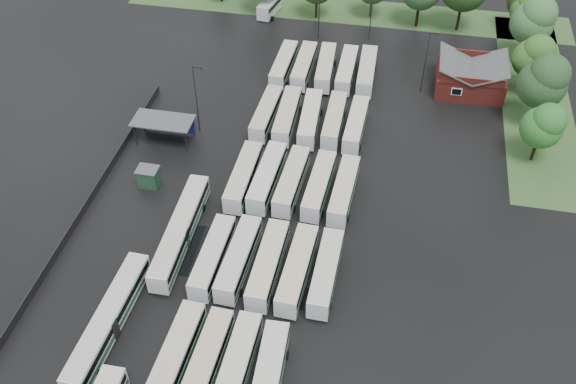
# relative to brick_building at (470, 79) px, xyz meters

# --- Properties ---
(ground) EXTENTS (160.00, 160.00, 0.00)m
(ground) POSITION_rel_brick_building_xyz_m (-24.00, -42.77, -1.87)
(ground) COLOR black
(ground) RESTS_ON ground
(brick_building) EXTENTS (10.07, 8.60, 5.39)m
(brick_building) POSITION_rel_brick_building_xyz_m (0.00, 0.00, 0.00)
(brick_building) COLOR maroon
(brick_building) RESTS_ON ground
(wash_shed) EXTENTS (8.20, 4.20, 3.58)m
(wash_shed) POSITION_rel_brick_building_xyz_m (-41.20, -20.74, 1.12)
(wash_shed) COLOR #2D2D30
(wash_shed) RESTS_ON ground
(utility_hut) EXTENTS (2.70, 2.20, 2.62)m
(utility_hut) POSITION_rel_brick_building_xyz_m (-40.20, -30.17, -0.55)
(utility_hut) COLOR #1B4225
(utility_hut) RESTS_ON ground
(grass_strip_north) EXTENTS (80.00, 10.00, 0.01)m
(grass_strip_north) POSITION_rel_brick_building_xyz_m (-22.00, 22.03, -1.86)
(grass_strip_north) COLOR #375C28
(grass_strip_north) RESTS_ON ground
(grass_strip_east) EXTENTS (10.00, 50.00, 0.01)m
(grass_strip_east) POSITION_rel_brick_building_xyz_m (10.00, 0.03, -1.86)
(grass_strip_east) COLOR #375C28
(grass_strip_east) RESTS_ON ground
(west_fence) EXTENTS (0.10, 50.00, 1.20)m
(west_fence) POSITION_rel_brick_building_xyz_m (-46.20, -34.77, -1.27)
(west_fence) COLOR #2D2D30
(west_fence) RESTS_ON ground
(bus_r1c0) EXTENTS (2.78, 11.35, 3.14)m
(bus_r1c0) POSITION_rel_brick_building_xyz_m (-28.22, -54.83, -0.14)
(bus_r1c0) COLOR white
(bus_r1c0) RESTS_ON ground
(bus_r1c1) EXTENTS (2.71, 11.14, 3.08)m
(bus_r1c1) POSITION_rel_brick_building_xyz_m (-25.15, -54.93, -0.17)
(bus_r1c1) COLOR white
(bus_r1c1) RESTS_ON ground
(bus_r1c2) EXTENTS (2.55, 11.12, 3.08)m
(bus_r1c2) POSITION_rel_brick_building_xyz_m (-22.18, -54.86, -0.17)
(bus_r1c2) COLOR white
(bus_r1c2) RESTS_ON ground
(bus_r1c3) EXTENTS (2.85, 11.36, 3.14)m
(bus_r1c3) POSITION_rel_brick_building_xyz_m (-18.97, -55.51, -0.14)
(bus_r1c3) COLOR white
(bus_r1c3) RESTS_ON ground
(bus_r2c0) EXTENTS (2.55, 10.96, 3.04)m
(bus_r2c0) POSITION_rel_brick_building_xyz_m (-28.29, -41.90, -0.20)
(bus_r2c0) COLOR white
(bus_r2c0) RESTS_ON ground
(bus_r2c1) EXTENTS (2.78, 11.26, 3.11)m
(bus_r2c1) POSITION_rel_brick_building_xyz_m (-25.40, -41.62, -0.15)
(bus_r2c1) COLOR white
(bus_r2c1) RESTS_ON ground
(bus_r2c2) EXTENTS (2.60, 11.45, 3.18)m
(bus_r2c2) POSITION_rel_brick_building_xyz_m (-22.04, -41.84, -0.12)
(bus_r2c2) COLOR white
(bus_r2c2) RESTS_ON ground
(bus_r2c3) EXTENTS (2.87, 11.51, 3.18)m
(bus_r2c3) POSITION_rel_brick_building_xyz_m (-18.77, -41.91, -0.12)
(bus_r2c3) COLOR white
(bus_r2c3) RESTS_ON ground
(bus_r2c4) EXTENTS (2.50, 10.99, 3.05)m
(bus_r2c4) POSITION_rel_brick_building_xyz_m (-15.65, -41.68, -0.19)
(bus_r2c4) COLOR white
(bus_r2c4) RESTS_ON ground
(bus_r3c0) EXTENTS (2.48, 11.31, 3.14)m
(bus_r3c0) POSITION_rel_brick_building_xyz_m (-28.22, -28.23, -0.14)
(bus_r3c0) COLOR white
(bus_r3c0) RESTS_ON ground
(bus_r3c1) EXTENTS (2.86, 11.52, 3.18)m
(bus_r3c1) POSITION_rel_brick_building_xyz_m (-25.27, -27.77, -0.12)
(bus_r3c1) COLOR white
(bus_r3c1) RESTS_ON ground
(bus_r3c2) EXTENTS (2.85, 11.23, 3.10)m
(bus_r3c2) POSITION_rel_brick_building_xyz_m (-22.13, -27.81, -0.16)
(bus_r3c2) COLOR white
(bus_r3c2) RESTS_ON ground
(bus_r3c3) EXTENTS (2.83, 11.11, 3.07)m
(bus_r3c3) POSITION_rel_brick_building_xyz_m (-18.63, -27.97, -0.18)
(bus_r3c3) COLOR white
(bus_r3c3) RESTS_ON ground
(bus_r3c4) EXTENTS (2.75, 11.01, 3.04)m
(bus_r3c4) POSITION_rel_brick_building_xyz_m (-15.48, -28.22, -0.19)
(bus_r3c4) COLOR white
(bus_r3c4) RESTS_ON ground
(bus_r4c0) EXTENTS (2.67, 10.96, 3.03)m
(bus_r4c0) POSITION_rel_brick_building_xyz_m (-28.41, -14.29, -0.20)
(bus_r4c0) COLOR white
(bus_r4c0) RESTS_ON ground
(bus_r4c1) EXTENTS (2.66, 11.37, 3.15)m
(bus_r4c1) POSITION_rel_brick_building_xyz_m (-25.37, -14.43, -0.13)
(bus_r4c1) COLOR white
(bus_r4c1) RESTS_ON ground
(bus_r4c2) EXTENTS (2.95, 11.34, 3.13)m
(bus_r4c2) POSITION_rel_brick_building_xyz_m (-22.08, -14.42, -0.15)
(bus_r4c2) COLOR white
(bus_r4c2) RESTS_ON ground
(bus_r4c3) EXTENTS (2.39, 10.91, 3.03)m
(bus_r4c3) POSITION_rel_brick_building_xyz_m (-18.73, -14.04, -0.20)
(bus_r4c3) COLOR white
(bus_r4c3) RESTS_ON ground
(bus_r4c4) EXTENTS (2.59, 10.84, 3.00)m
(bus_r4c4) POSITION_rel_brick_building_xyz_m (-15.62, -14.47, -0.21)
(bus_r4c4) COLOR white
(bus_r4c4) RESTS_ON ground
(bus_r5c0) EXTENTS (2.57, 11.04, 3.06)m
(bus_r5c0) POSITION_rel_brick_building_xyz_m (-28.58, -1.11, -0.18)
(bus_r5c0) COLOR white
(bus_r5c0) RESTS_ON ground
(bus_r5c1) EXTENTS (2.43, 11.07, 3.08)m
(bus_r5c1) POSITION_rel_brick_building_xyz_m (-25.39, -0.87, -0.17)
(bus_r5c1) COLOR white
(bus_r5c1) RESTS_ON ground
(bus_r5c2) EXTENTS (2.89, 11.18, 3.08)m
(bus_r5c2) POSITION_rel_brick_building_xyz_m (-22.02, -0.66, -0.17)
(bus_r5c2) COLOR white
(bus_r5c2) RESTS_ON ground
(bus_r5c3) EXTENTS (2.36, 11.01, 3.06)m
(bus_r5c3) POSITION_rel_brick_building_xyz_m (-18.71, -0.68, -0.18)
(bus_r5c3) COLOR white
(bus_r5c3) RESTS_ON ground
(bus_r5c4) EXTENTS (2.66, 11.40, 3.16)m
(bus_r5c4) POSITION_rel_brick_building_xyz_m (-15.60, -0.54, -0.13)
(bus_r5c4) COLOR white
(bus_r5c4) RESTS_ON ground
(artic_bus_west_b) EXTENTS (2.69, 16.75, 3.10)m
(artic_bus_west_b) POSITION_rel_brick_building_xyz_m (-33.06, -38.82, -0.15)
(artic_bus_west_b) COLOR white
(artic_bus_west_b) RESTS_ON ground
(artic_bus_west_c) EXTENTS (2.90, 16.29, 3.01)m
(artic_bus_west_c) POSITION_rel_brick_building_xyz_m (-36.23, -52.17, -0.20)
(artic_bus_west_c) COLOR white
(artic_bus_west_c) RESTS_ON ground
(minibus) EXTENTS (3.36, 6.49, 2.70)m
(minibus) POSITION_rel_brick_building_xyz_m (-35.10, 17.73, -0.37)
(minibus) COLOR silver
(minibus) RESTS_ON ground
(tree_east_0) EXTENTS (5.49, 5.49, 9.10)m
(tree_east_0) POSITION_rel_brick_building_xyz_m (8.37, -15.57, 3.98)
(tree_east_0) COLOR black
(tree_east_0) RESTS_ON ground
(tree_east_1) EXTENTS (6.80, 6.80, 11.26)m
(tree_east_1) POSITION_rel_brick_building_xyz_m (8.84, -7.15, 5.38)
(tree_east_1) COLOR black
(tree_east_1) RESTS_ON ground
(tree_east_2) EXTENTS (5.86, 5.86, 9.71)m
(tree_east_2) POSITION_rel_brick_building_xyz_m (8.43, 1.05, 4.38)
(tree_east_2) COLOR #322018
(tree_east_2) RESTS_ON ground
(tree_east_3) EXTENTS (6.83, 6.83, 11.31)m
(tree_east_3) POSITION_rel_brick_building_xyz_m (8.89, 10.40, 5.41)
(tree_east_3) COLOR black
(tree_east_3) RESTS_ON ground
(tree_east_4) EXTENTS (4.88, 4.88, 8.09)m
(tree_east_4) POSITION_rel_brick_building_xyz_m (8.71, 18.26, 3.33)
(tree_east_4) COLOR black
(tree_east_4) RESTS_ON ground
(lamp_post_ne) EXTENTS (1.55, 0.30, 10.04)m
(lamp_post_ne) POSITION_rel_brick_building_xyz_m (-6.98, -1.92, 3.96)
(lamp_post_ne) COLOR #2D2D30
(lamp_post_ne) RESTS_ON ground
(lamp_post_nw) EXTENTS (1.63, 0.32, 10.55)m
(lamp_post_nw) POSITION_rel_brick_building_xyz_m (-37.13, -17.92, 4.26)
(lamp_post_nw) COLOR #2D2D30
(lamp_post_nw) RESTS_ON ground
(lamp_post_back_w) EXTENTS (1.63, 0.32, 10.56)m
(lamp_post_back_w) POSITION_rel_brick_building_xyz_m (-24.89, 11.06, 4.27)
(lamp_post_back_w) COLOR #2D2D30
(lamp_post_back_w) RESTS_ON ground
(lamp_post_back_e) EXTENTS (1.41, 0.27, 9.13)m
(lamp_post_back_e) POSITION_rel_brick_building_xyz_m (-16.38, 12.68, 3.43)
(lamp_post_back_e) COLOR #2D2D30
(lamp_post_back_e) RESTS_ON ground
(puddle_2) EXTENTS (8.00, 8.00, 0.01)m
(puddle_2) POSITION_rel_brick_building_xyz_m (-31.21, -39.96, -1.86)
(puddle_2) COLOR black
(puddle_2) RESTS_ON ground
(puddle_3) EXTENTS (3.15, 3.15, 0.01)m
(puddle_3) POSITION_rel_brick_building_xyz_m (-17.06, -44.34, -1.86)
(puddle_3) COLOR black
(puddle_3) RESTS_ON ground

